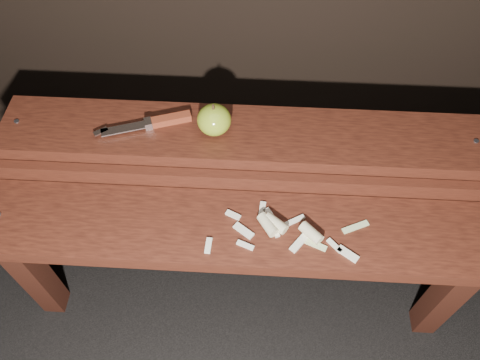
# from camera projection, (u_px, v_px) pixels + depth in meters

# --- Properties ---
(ground) EXTENTS (60.00, 60.00, 0.00)m
(ground) POSITION_uv_depth(u_px,v_px,m) (239.00, 280.00, 1.44)
(ground) COLOR black
(bench_front_tier) EXTENTS (1.20, 0.20, 0.42)m
(bench_front_tier) POSITION_uv_depth(u_px,v_px,m) (237.00, 244.00, 1.12)
(bench_front_tier) COLOR black
(bench_front_tier) RESTS_ON ground
(bench_rear_tier) EXTENTS (1.20, 0.21, 0.50)m
(bench_rear_tier) POSITION_uv_depth(u_px,v_px,m) (242.00, 155.00, 1.20)
(bench_rear_tier) COLOR black
(bench_rear_tier) RESTS_ON ground
(apple) EXTENTS (0.08, 0.08, 0.09)m
(apple) POSITION_uv_depth(u_px,v_px,m) (214.00, 120.00, 1.11)
(apple) COLOR olive
(apple) RESTS_ON bench_rear_tier
(knife) EXTENTS (0.23, 0.09, 0.02)m
(knife) POSITION_uv_depth(u_px,v_px,m) (159.00, 122.00, 1.14)
(knife) COLOR maroon
(knife) RESTS_ON bench_rear_tier
(apple_scraps) EXTENTS (0.37, 0.15, 0.03)m
(apple_scraps) POSITION_uv_depth(u_px,v_px,m) (285.00, 229.00, 1.06)
(apple_scraps) COLOR beige
(apple_scraps) RESTS_ON bench_front_tier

